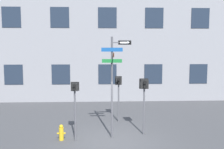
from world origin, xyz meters
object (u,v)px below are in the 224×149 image
(pedestrian_signal_left, at_px, (75,96))
(fire_hydrant, at_px, (61,133))
(pedestrian_signal_right, at_px, (144,90))
(pedestrian_signal_across, at_px, (119,86))
(street_sign_pole, at_px, (113,77))

(pedestrian_signal_left, distance_m, fire_hydrant, 1.72)
(pedestrian_signal_right, bearing_deg, fire_hydrant, -171.32)
(pedestrian_signal_left, xyz_separation_m, pedestrian_signal_across, (2.05, 2.71, -0.01))
(pedestrian_signal_right, distance_m, pedestrian_signal_across, 2.33)
(pedestrian_signal_right, distance_m, fire_hydrant, 4.08)
(street_sign_pole, relative_size, fire_hydrant, 6.44)
(street_sign_pole, height_order, pedestrian_signal_across, street_sign_pole)
(pedestrian_signal_across, bearing_deg, fire_hydrant, -134.97)
(pedestrian_signal_across, distance_m, fire_hydrant, 4.08)
(pedestrian_signal_right, height_order, pedestrian_signal_across, pedestrian_signal_right)
(pedestrian_signal_left, xyz_separation_m, pedestrian_signal_right, (3.06, 0.62, 0.11))
(fire_hydrant, bearing_deg, pedestrian_signal_left, -5.56)
(street_sign_pole, height_order, pedestrian_signal_right, street_sign_pole)
(pedestrian_signal_across, relative_size, fire_hydrant, 3.58)
(pedestrian_signal_left, height_order, pedestrian_signal_right, pedestrian_signal_right)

